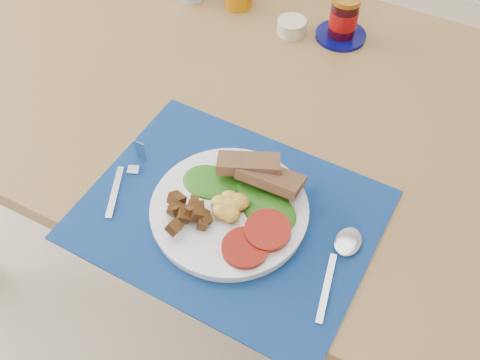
% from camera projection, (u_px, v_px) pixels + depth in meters
% --- Properties ---
extents(ground, '(4.00, 4.00, 0.00)m').
position_uv_depth(ground, '(190.00, 311.00, 1.68)').
color(ground, tan).
rests_on(ground, ground).
extents(table, '(1.40, 0.90, 0.75)m').
position_uv_depth(table, '(215.00, 108.00, 1.27)').
color(table, brown).
rests_on(table, ground).
extents(placemat, '(0.51, 0.40, 0.00)m').
position_uv_depth(placemat, '(229.00, 214.00, 0.98)').
color(placemat, '#041132').
rests_on(placemat, table).
extents(breakfast_plate, '(0.27, 0.27, 0.07)m').
position_uv_depth(breakfast_plate, '(226.00, 208.00, 0.97)').
color(breakfast_plate, silver).
rests_on(breakfast_plate, placemat).
extents(fork, '(0.06, 0.16, 0.00)m').
position_uv_depth(fork, '(127.00, 178.00, 1.03)').
color(fork, '#B2B5BA').
rests_on(fork, placemat).
extents(spoon, '(0.04, 0.19, 0.01)m').
position_uv_depth(spoon, '(342.00, 255.00, 0.92)').
color(spoon, '#B2B5BA').
rests_on(spoon, placemat).
extents(ramekin, '(0.07, 0.07, 0.03)m').
position_uv_depth(ramekin, '(292.00, 27.00, 1.30)').
color(ramekin, '#C5B491').
rests_on(ramekin, table).
extents(jam_on_saucer, '(0.12, 0.12, 0.11)m').
position_uv_depth(jam_on_saucer, '(343.00, 20.00, 1.26)').
color(jam_on_saucer, '#040649').
rests_on(jam_on_saucer, table).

